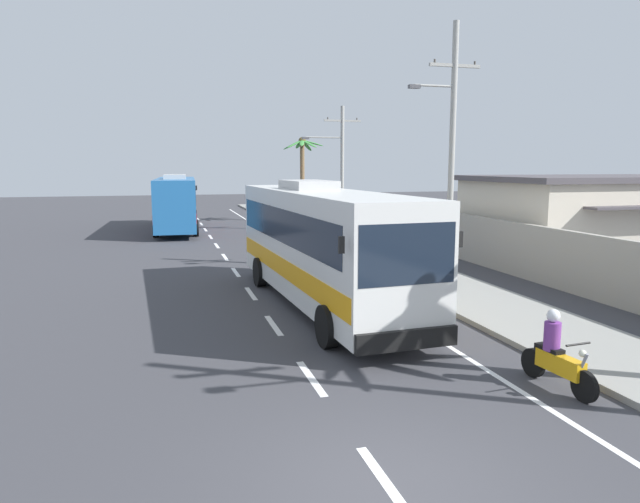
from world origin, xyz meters
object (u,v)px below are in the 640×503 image
Objects in this scene: coach_bus_foreground at (322,242)px; pedestrian_midwalk at (361,229)px; utility_pole_mid at (451,143)px; utility_pole_far at (341,164)px; pedestrian_near_kerb at (377,232)px; palm_second at (302,163)px; motorcycle_beside_bus at (556,356)px; coach_bus_far_lane at (176,201)px; roadside_building at (595,218)px.

coach_bus_foreground is 7.05× the size of pedestrian_midwalk.
utility_pole_far is at bearing 89.22° from utility_pole_mid.
coach_bus_foreground is at bearing -109.34° from utility_pole_far.
pedestrian_near_kerb is 0.19× the size of utility_pole_far.
coach_bus_foreground is 12.02m from pedestrian_near_kerb.
utility_pole_far is at bearing 70.66° from coach_bus_foreground.
utility_pole_far is at bearing -83.96° from palm_second.
utility_pole_mid is (6.43, 3.94, 3.19)m from coach_bus_foreground.
utility_pole_mid is 14.96m from utility_pole_far.
pedestrian_near_kerb is at bearing 60.41° from coach_bus_foreground.
motorcycle_beside_bus is at bearing -97.37° from pedestrian_midwalk.
utility_pole_far reaches higher than pedestrian_near_kerb.
coach_bus_far_lane is at bearing 118.91° from utility_pole_mid.
motorcycle_beside_bus is 0.20× the size of utility_pole_mid.
pedestrian_midwalk is (9.10, -11.01, -0.95)m from coach_bus_far_lane.
coach_bus_far_lane is at bearing 130.57° from pedestrian_midwalk.
palm_second is (5.86, 26.11, 2.49)m from coach_bus_foreground.
palm_second is (-0.05, 15.70, 3.55)m from pedestrian_near_kerb.
palm_second reaches higher than roadside_building.
coach_bus_foreground is at bearing -160.92° from roadside_building.
pedestrian_midwalk is (5.37, 11.32, -1.00)m from coach_bus_foreground.
utility_pole_far is (4.04, 26.51, 3.76)m from motorcycle_beside_bus.
pedestrian_near_kerb is 0.94× the size of pedestrian_midwalk.
utility_pole_far is (10.36, -3.44, 2.44)m from coach_bus_far_lane.
pedestrian_near_kerb is at bearing 147.96° from roadside_building.
pedestrian_midwalk is at bearing -99.44° from utility_pole_far.
coach_bus_far_lane is at bearing 136.52° from roadside_building.
roadside_building is (9.15, -6.30, 0.95)m from pedestrian_midwalk.
motorcycle_beside_bus is 13.01m from utility_pole_mid.
roadside_building is at bearing 7.59° from utility_pole_mid.
palm_second is at bearing 96.04° from utility_pole_far.
coach_bus_foreground reaches higher than pedestrian_near_kerb.
utility_pole_far is at bearing 174.42° from pedestrian_near_kerb.
coach_bus_foreground is 12.57m from pedestrian_midwalk.
utility_pole_mid is 22.19m from palm_second.
pedestrian_near_kerb is (9.64, -11.92, -1.01)m from coach_bus_far_lane.
coach_bus_far_lane is 15.36m from pedestrian_near_kerb.
utility_pole_far reaches higher than motorcycle_beside_bus.
coach_bus_far_lane is 7.76× the size of pedestrian_near_kerb.
coach_bus_far_lane is 21.25m from utility_pole_mid.
palm_second is at bearing 89.09° from pedestrian_midwalk.
utility_pole_far is 1.25× the size of palm_second.
utility_pole_far is 16.14m from roadside_building.
roadside_building is at bearing -60.35° from utility_pole_far.
utility_pole_far reaches higher than roadside_building.
pedestrian_near_kerb is (3.33, 18.03, 0.30)m from motorcycle_beside_bus.
pedestrian_near_kerb is at bearing 94.55° from utility_pole_mid.
roadside_building reaches higher than motorcycle_beside_bus.
utility_pole_far is (0.20, 14.94, -0.79)m from utility_pole_mid.
palm_second is (0.49, 14.79, 3.49)m from pedestrian_midwalk.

